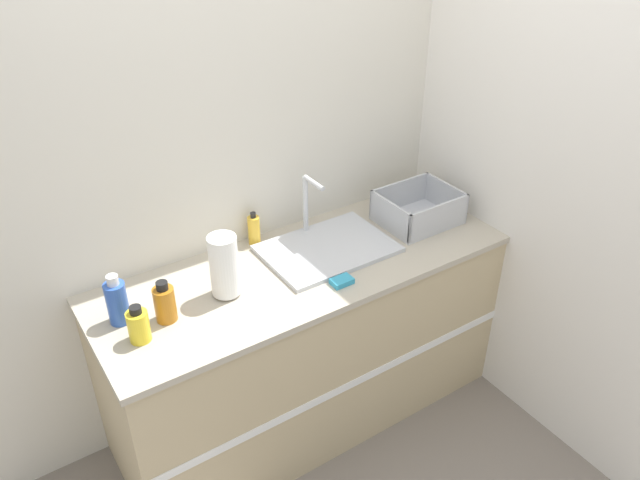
% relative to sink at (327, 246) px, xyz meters
% --- Properties ---
extents(ground_plane, '(12.00, 12.00, 0.00)m').
position_rel_sink_xyz_m(ground_plane, '(-0.14, -0.37, -0.90)').
color(ground_plane, slate).
extents(wall_back, '(4.22, 0.06, 2.60)m').
position_rel_sink_xyz_m(wall_back, '(-0.14, 0.31, 0.40)').
color(wall_back, beige).
rests_on(wall_back, ground_plane).
extents(wall_right, '(0.06, 2.65, 2.60)m').
position_rel_sink_xyz_m(wall_right, '(0.80, -0.04, 0.40)').
color(wall_right, silver).
rests_on(wall_right, ground_plane).
extents(counter_cabinet, '(1.85, 0.67, 0.89)m').
position_rel_sink_xyz_m(counter_cabinet, '(-0.14, -0.04, -0.46)').
color(counter_cabinet, tan).
rests_on(counter_cabinet, ground_plane).
extents(sink, '(0.57, 0.40, 0.30)m').
position_rel_sink_xyz_m(sink, '(0.00, 0.00, 0.00)').
color(sink, silver).
rests_on(sink, counter_cabinet).
extents(paper_towel_roll, '(0.11, 0.11, 0.27)m').
position_rel_sink_xyz_m(paper_towel_roll, '(-0.52, -0.05, 0.12)').
color(paper_towel_roll, '#4C4C51').
rests_on(paper_towel_roll, counter_cabinet).
extents(dish_rack, '(0.36, 0.29, 0.15)m').
position_rel_sink_xyz_m(dish_rack, '(0.51, -0.03, 0.04)').
color(dish_rack, '#B7BABF').
rests_on(dish_rack, counter_cabinet).
extents(bottle_blue, '(0.08, 0.08, 0.21)m').
position_rel_sink_xyz_m(bottle_blue, '(-0.93, 0.02, 0.07)').
color(bottle_blue, '#2D56B7').
rests_on(bottle_blue, counter_cabinet).
extents(bottle_amber, '(0.08, 0.08, 0.17)m').
position_rel_sink_xyz_m(bottle_amber, '(-0.78, -0.07, 0.06)').
color(bottle_amber, '#B26B19').
rests_on(bottle_amber, counter_cabinet).
extents(bottle_yellow, '(0.08, 0.08, 0.15)m').
position_rel_sink_xyz_m(bottle_yellow, '(-0.90, -0.13, 0.05)').
color(bottle_yellow, yellow).
rests_on(bottle_yellow, counter_cabinet).
extents(soap_dispenser, '(0.05, 0.05, 0.16)m').
position_rel_sink_xyz_m(soap_dispenser, '(-0.24, 0.23, 0.05)').
color(soap_dispenser, gold).
rests_on(soap_dispenser, counter_cabinet).
extents(sponge, '(0.09, 0.06, 0.02)m').
position_rel_sink_xyz_m(sponge, '(-0.09, -0.25, -0.01)').
color(sponge, '#3399BF').
rests_on(sponge, counter_cabinet).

